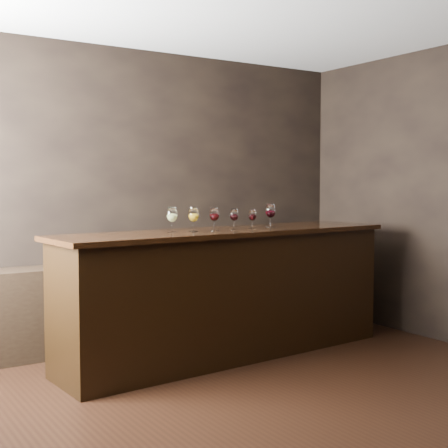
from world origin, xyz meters
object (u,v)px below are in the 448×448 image
glass_red_c (252,215)px  glass_red_d (271,211)px  glass_red_a (214,215)px  glass_red_b (234,215)px  glass_amber (193,215)px  back_bar_shelf (96,306)px  bar_counter (228,295)px  glass_white (172,215)px

glass_red_c → glass_red_d: (0.22, 0.02, 0.03)m
glass_red_a → glass_red_b: size_ratio=1.10×
glass_amber → glass_red_b: bearing=6.3°
glass_red_a → glass_red_d: (0.63, 0.04, 0.01)m
back_bar_shelf → glass_red_d: size_ratio=10.01×
bar_counter → back_bar_shelf: 1.24m
glass_red_b → glass_red_d: bearing=2.5°
bar_counter → glass_red_d: bearing=-0.6°
glass_white → glass_red_c: (0.81, 0.01, -0.03)m
back_bar_shelf → glass_amber: 1.35m
glass_red_a → glass_red_b: 0.22m
back_bar_shelf → glass_amber: glass_amber is taller
glass_red_a → glass_red_c: bearing=3.4°
glass_amber → glass_red_a: glass_amber is taller
glass_red_c → glass_red_d: 0.22m
back_bar_shelf → glass_amber: size_ratio=10.56×
back_bar_shelf → glass_red_b: size_ratio=11.88×
bar_counter → glass_red_b: bearing=4.6°
glass_amber → bar_counter: bearing=5.9°
glass_white → bar_counter: bearing=-0.0°
glass_white → glass_amber: size_ratio=1.03×
glass_red_a → glass_amber: bearing=-174.3°
glass_amber → glass_red_d: size_ratio=0.95×
bar_counter → glass_white: 0.90m
glass_red_a → glass_red_b: bearing=6.8°
back_bar_shelf → glass_amber: (0.51, -0.90, 0.86)m
glass_white → glass_red_a: (0.40, -0.02, -0.01)m
glass_red_a → glass_red_b: (0.22, 0.03, -0.01)m
glass_amber → back_bar_shelf: bearing=119.6°
glass_red_c → glass_white: bearing=-179.5°
glass_red_d → glass_red_b: bearing=-177.5°
back_bar_shelf → glass_white: glass_white is taller
glass_red_a → glass_red_d: bearing=4.0°
back_bar_shelf → glass_red_b: (0.95, -0.85, 0.84)m
bar_counter → back_bar_shelf: (-0.88, 0.86, -0.15)m
glass_red_b → glass_red_d: glass_red_d is taller
bar_counter → glass_red_a: (-0.15, -0.02, 0.71)m
glass_white → glass_red_a: bearing=-2.5°
back_bar_shelf → glass_white: (0.33, -0.86, 0.86)m
glass_white → glass_amber: bearing=-12.2°
back_bar_shelf → glass_red_d: 1.81m
glass_red_b → glass_red_c: bearing=-0.7°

